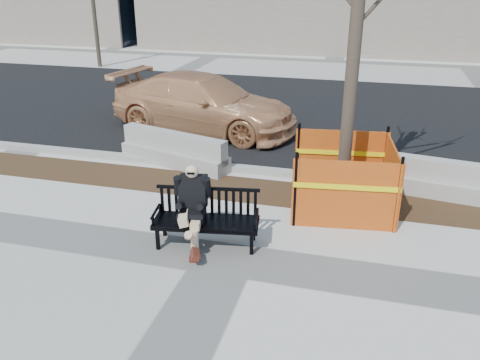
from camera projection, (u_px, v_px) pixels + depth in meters
The scene contains 11 objects.
ground at pixel (225, 258), 7.68m from camera, with size 120.00×120.00×0.00m, color beige.
mulch_strip at pixel (262, 191), 9.99m from camera, with size 40.00×1.20×0.02m, color #47301C.
asphalt_street at pixel (305, 113), 15.50m from camera, with size 60.00×10.40×0.01m, color black.
curb at pixel (272, 172), 10.81m from camera, with size 60.00×0.25×0.12m, color #9E9B93.
bench at pixel (207, 244), 8.07m from camera, with size 1.72×0.62×0.92m, color black, non-canonical shape.
seated_man at pixel (194, 242), 8.14m from camera, with size 0.57×0.95×1.33m, color black, non-canonical shape.
tree_fence at pixel (340, 207), 9.34m from camera, with size 2.71×2.71×6.78m, color orange, non-canonical shape.
sedan at pixel (204, 130), 13.84m from camera, with size 2.13×5.24×1.52m, color tan.
jersey_barrier_left at pixel (175, 165), 11.37m from camera, with size 2.72×0.54×0.78m, color #9D9A93, non-canonical shape.
jersey_barrier_right at pixel (416, 192), 9.96m from camera, with size 2.64×0.53×0.76m, color #A6A49B, non-canonical shape.
far_tree_left at pixel (100, 67), 22.86m from camera, with size 2.01×2.01×5.42m, color #493F2F, non-canonical shape.
Camera 1 is at (1.92, -6.31, 4.12)m, focal length 37.14 mm.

